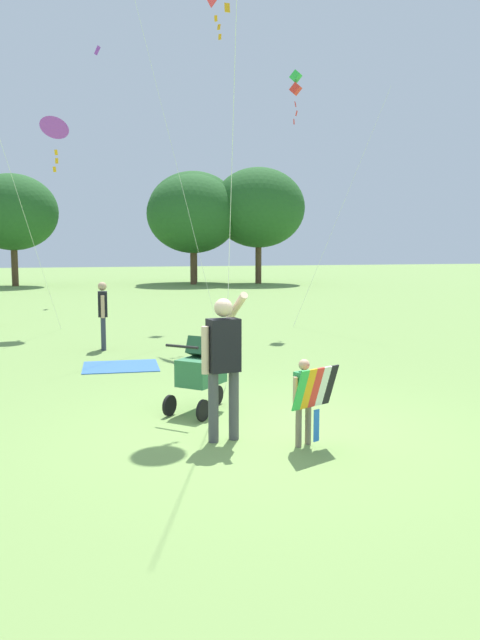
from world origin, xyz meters
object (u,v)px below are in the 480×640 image
at_px(kite_orange_delta, 215,1).
at_px(person_red_shirt, 103,310).
at_px(kite_blue_high, 297,86).
at_px(stroller, 202,367).
at_px(person_adult_flyer, 223,356).
at_px(child_with_butterfly_kite, 306,394).
at_px(picnic_blanket, 121,366).
at_px(kite_green_novelty, 54,129).

distance_m(kite_orange_delta, person_red_shirt, 8.06).
bearing_deg(kite_blue_high, stroller, -117.90).
distance_m(person_adult_flyer, kite_orange_delta, 11.46).
relative_size(person_adult_flyer, stroller, 1.67).
height_order(child_with_butterfly_kite, picnic_blanket, child_with_butterfly_kite).
distance_m(person_adult_flyer, kite_green_novelty, 11.52).
distance_m(child_with_butterfly_kite, kite_orange_delta, 11.94).
height_order(kite_blue_high, picnic_blanket, kite_blue_high).
relative_size(child_with_butterfly_kite, person_adult_flyer, 0.57).
relative_size(child_with_butterfly_kite, person_red_shirt, 0.67).
bearing_deg(person_adult_flyer, kite_blue_high, 65.39).
relative_size(kite_blue_high, picnic_blanket, 4.98).
relative_size(person_adult_flyer, picnic_blanket, 1.25).
height_order(stroller, kite_blue_high, kite_blue_high).
bearing_deg(person_red_shirt, kite_green_novelty, 104.35).
bearing_deg(child_with_butterfly_kite, person_red_shirt, 103.98).
xyz_separation_m(person_adult_flyer, picnic_blanket, (-0.79, 4.80, -0.99)).
bearing_deg(person_adult_flyer, child_with_butterfly_kite, -28.24).
bearing_deg(stroller, picnic_blanket, 103.24).
xyz_separation_m(kite_orange_delta, kite_green_novelty, (-3.88, 1.78, -2.90)).
bearing_deg(picnic_blanket, kite_green_novelty, 101.14).
distance_m(stroller, kite_blue_high, 10.88).
distance_m(child_with_butterfly_kite, kite_blue_high, 12.00).
bearing_deg(person_red_shirt, kite_orange_delta, 32.43).
height_order(kite_blue_high, person_red_shirt, kite_blue_high).
xyz_separation_m(child_with_butterfly_kite, stroller, (-0.81, 1.77, 0.01)).
xyz_separation_m(person_adult_flyer, kite_orange_delta, (1.96, 8.76, 7.13)).
relative_size(stroller, picnic_blanket, 0.75).
distance_m(stroller, kite_green_novelty, 10.49).
distance_m(kite_blue_high, person_red_shirt, 8.12).
bearing_deg(person_red_shirt, picnic_blanket, -84.65).
bearing_deg(kite_green_novelty, child_with_butterfly_kite, -75.89).
bearing_deg(kite_blue_high, picnic_blanket, -137.86).
height_order(person_adult_flyer, picnic_blanket, person_adult_flyer).
relative_size(person_adult_flyer, kite_orange_delta, 0.19).
distance_m(person_adult_flyer, stroller, 1.38).
bearing_deg(kite_orange_delta, person_adult_flyer, -102.61).
relative_size(stroller, kite_green_novelty, 0.19).
distance_m(kite_green_novelty, person_red_shirt, 5.77).
xyz_separation_m(person_adult_flyer, kite_green_novelty, (-1.92, 10.54, 4.23)).
height_order(child_with_butterfly_kite, kite_blue_high, kite_blue_high).
distance_m(person_adult_flyer, kite_blue_high, 11.72).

